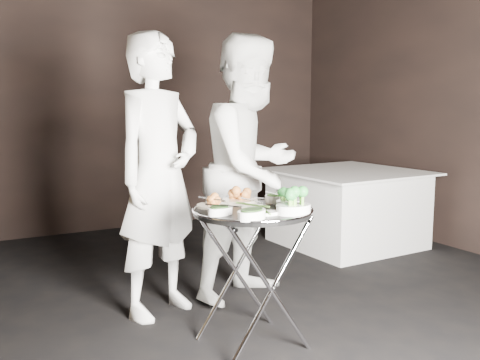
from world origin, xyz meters
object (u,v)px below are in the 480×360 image
tray_stand (253,271)px  dining_table (346,207)px  serving_tray (253,211)px  waiter_left (159,176)px  waiter_right (252,168)px

tray_stand → dining_table: (1.95, 1.51, -0.07)m
serving_tray → waiter_left: waiter_left is taller
waiter_left → tray_stand: bearing=-91.9°
tray_stand → serving_tray: serving_tray is taller
waiter_left → dining_table: size_ratio=1.42×
serving_tray → dining_table: (1.95, 1.51, -0.42)m
serving_tray → waiter_left: bearing=111.9°
waiter_left → dining_table: 2.44m
waiter_left → waiter_right: 0.70m
waiter_left → waiter_right: size_ratio=0.99×
waiter_left → dining_table: (2.24, 0.79, -0.55)m
tray_stand → dining_table: 2.47m
tray_stand → serving_tray: bearing=180.0°
dining_table → serving_tray: bearing=-142.3°
tray_stand → serving_tray: (-0.00, 0.00, 0.35)m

